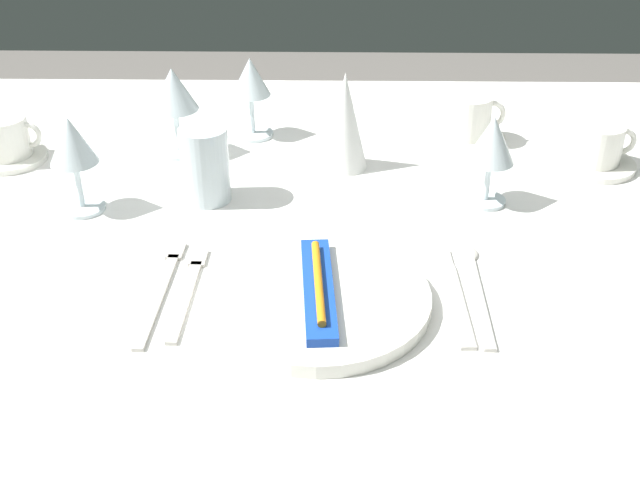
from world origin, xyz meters
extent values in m
cube|color=white|center=(0.00, 0.00, 0.72)|extent=(1.80, 1.10, 0.04)
cube|color=white|center=(0.00, 0.55, 0.61)|extent=(1.80, 0.01, 0.18)
cylinder|color=white|center=(0.01, -0.23, 0.75)|extent=(0.27, 0.27, 0.02)
cube|color=blue|center=(0.01, -0.23, 0.76)|extent=(0.05, 0.21, 0.01)
cylinder|color=orange|center=(0.01, -0.23, 0.78)|extent=(0.02, 0.17, 0.01)
cube|color=beige|center=(-0.16, -0.23, 0.74)|extent=(0.02, 0.17, 0.00)
cube|color=beige|center=(-0.15, -0.13, 0.74)|extent=(0.02, 0.04, 0.00)
cube|color=beige|center=(-0.19, -0.23, 0.74)|extent=(0.02, 0.20, 0.00)
cube|color=beige|center=(-0.19, -0.12, 0.74)|extent=(0.02, 0.04, 0.00)
cube|color=beige|center=(0.18, -0.23, 0.74)|extent=(0.02, 0.17, 0.00)
cube|color=beige|center=(0.18, -0.14, 0.74)|extent=(0.02, 0.06, 0.00)
cube|color=beige|center=(0.21, -0.23, 0.74)|extent=(0.02, 0.19, 0.00)
ellipsoid|color=beige|center=(0.21, -0.12, 0.74)|extent=(0.03, 0.04, 0.01)
cylinder|color=white|center=(-0.51, 0.16, 0.74)|extent=(0.12, 0.12, 0.01)
cylinder|color=white|center=(-0.51, 0.16, 0.78)|extent=(0.08, 0.08, 0.07)
torus|color=white|center=(-0.47, 0.16, 0.79)|extent=(0.05, 0.01, 0.05)
cylinder|color=white|center=(0.26, 0.25, 0.74)|extent=(0.13, 0.13, 0.01)
cylinder|color=white|center=(0.26, 0.25, 0.79)|extent=(0.08, 0.08, 0.07)
torus|color=white|center=(0.29, 0.25, 0.79)|extent=(0.05, 0.01, 0.05)
cylinder|color=white|center=(0.45, 0.16, 0.74)|extent=(0.13, 0.13, 0.01)
cylinder|color=white|center=(0.45, 0.16, 0.78)|extent=(0.08, 0.08, 0.06)
torus|color=white|center=(0.49, 0.16, 0.78)|extent=(0.04, 0.01, 0.04)
cylinder|color=silver|center=(-0.12, 0.27, 0.74)|extent=(0.07, 0.07, 0.01)
cylinder|color=silver|center=(-0.12, 0.27, 0.78)|extent=(0.01, 0.01, 0.07)
cone|color=silver|center=(-0.12, 0.27, 0.85)|extent=(0.07, 0.07, 0.06)
cylinder|color=silver|center=(-0.23, 0.20, 0.74)|extent=(0.06, 0.06, 0.01)
cylinder|color=silver|center=(-0.23, 0.20, 0.78)|extent=(0.01, 0.01, 0.07)
cone|color=silver|center=(-0.23, 0.20, 0.85)|extent=(0.08, 0.08, 0.07)
cylinder|color=silver|center=(-0.34, 0.00, 0.74)|extent=(0.07, 0.07, 0.01)
cylinder|color=silver|center=(-0.34, 0.00, 0.78)|extent=(0.01, 0.01, 0.07)
cone|color=silver|center=(-0.34, 0.00, 0.85)|extent=(0.07, 0.07, 0.07)
cylinder|color=silver|center=(0.25, 0.03, 0.74)|extent=(0.06, 0.06, 0.01)
cylinder|color=silver|center=(0.25, 0.03, 0.78)|extent=(0.01, 0.01, 0.06)
cone|color=silver|center=(0.25, 0.03, 0.84)|extent=(0.07, 0.07, 0.07)
cylinder|color=silver|center=(-0.16, 0.04, 0.80)|extent=(0.07, 0.07, 0.11)
cylinder|color=#C68C1E|center=(-0.16, 0.04, 0.77)|extent=(0.06, 0.06, 0.05)
cone|color=white|center=(0.04, 0.15, 0.82)|extent=(0.07, 0.07, 0.16)
camera|label=1|loc=(0.02, -1.03, 1.32)|focal=45.19mm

